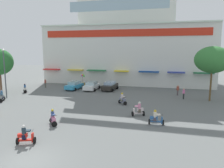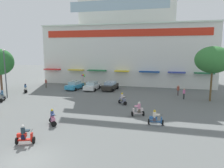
{
  "view_description": "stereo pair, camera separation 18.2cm",
  "coord_description": "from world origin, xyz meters",
  "px_view_note": "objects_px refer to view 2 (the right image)",
  "views": [
    {
      "loc": [
        8.4,
        -11.21,
        7.14
      ],
      "look_at": [
        1.48,
        15.93,
        2.66
      ],
      "focal_mm": 34.55,
      "sensor_mm": 36.0,
      "label": 1
    },
    {
      "loc": [
        8.58,
        -11.17,
        7.14
      ],
      "look_at": [
        1.48,
        15.93,
        2.66
      ],
      "focal_mm": 34.55,
      "sensor_mm": 36.0,
      "label": 2
    }
  ],
  "objects_px": {
    "parked_car_1": "(92,86)",
    "scooter_rider_2": "(122,100)",
    "pedestrian_1": "(184,93)",
    "pedestrian_0": "(178,90)",
    "scooter_rider_7": "(155,119)",
    "scooter_rider_1": "(25,136)",
    "scooter_rider_6": "(26,89)",
    "parked_car_2": "(110,86)",
    "parked_car_0": "(75,85)",
    "plaza_tree_1": "(213,60)",
    "scooter_rider_5": "(138,110)",
    "scooter_rider_3": "(2,97)",
    "pedestrian_2": "(46,83)",
    "scooter_rider_0": "(53,118)",
    "balloon_vendor_cart": "(83,81)",
    "plaza_tree_0": "(0,62)",
    "streetlamp_near": "(5,70)"
  },
  "relations": [
    {
      "from": "scooter_rider_0",
      "to": "pedestrian_2",
      "type": "height_order",
      "value": "pedestrian_2"
    },
    {
      "from": "scooter_rider_1",
      "to": "pedestrian_2",
      "type": "relative_size",
      "value": 0.91
    },
    {
      "from": "scooter_rider_7",
      "to": "pedestrian_1",
      "type": "relative_size",
      "value": 0.93
    },
    {
      "from": "plaza_tree_1",
      "to": "scooter_rider_5",
      "type": "bearing_deg",
      "value": -133.18
    },
    {
      "from": "parked_car_1",
      "to": "pedestrian_1",
      "type": "height_order",
      "value": "pedestrian_1"
    },
    {
      "from": "scooter_rider_5",
      "to": "pedestrian_0",
      "type": "relative_size",
      "value": 0.97
    },
    {
      "from": "scooter_rider_1",
      "to": "balloon_vendor_cart",
      "type": "height_order",
      "value": "balloon_vendor_cart"
    },
    {
      "from": "parked_car_0",
      "to": "scooter_rider_7",
      "type": "bearing_deg",
      "value": -44.79
    },
    {
      "from": "scooter_rider_6",
      "to": "pedestrian_1",
      "type": "xyz_separation_m",
      "value": [
        25.53,
        1.39,
        0.3
      ]
    },
    {
      "from": "plaza_tree_1",
      "to": "pedestrian_1",
      "type": "bearing_deg",
      "value": 175.5
    },
    {
      "from": "plaza_tree_0",
      "to": "parked_car_2",
      "type": "distance_m",
      "value": 18.94
    },
    {
      "from": "balloon_vendor_cart",
      "to": "streetlamp_near",
      "type": "bearing_deg",
      "value": -121.19
    },
    {
      "from": "scooter_rider_0",
      "to": "scooter_rider_3",
      "type": "height_order",
      "value": "scooter_rider_3"
    },
    {
      "from": "parked_car_0",
      "to": "parked_car_1",
      "type": "relative_size",
      "value": 0.97
    },
    {
      "from": "scooter_rider_3",
      "to": "balloon_vendor_cart",
      "type": "distance_m",
      "value": 15.55
    },
    {
      "from": "pedestrian_0",
      "to": "pedestrian_1",
      "type": "height_order",
      "value": "pedestrian_0"
    },
    {
      "from": "parked_car_0",
      "to": "scooter_rider_6",
      "type": "height_order",
      "value": "parked_car_0"
    },
    {
      "from": "scooter_rider_7",
      "to": "scooter_rider_6",
      "type": "bearing_deg",
      "value": 154.45
    },
    {
      "from": "parked_car_1",
      "to": "parked_car_2",
      "type": "bearing_deg",
      "value": 11.91
    },
    {
      "from": "scooter_rider_1",
      "to": "scooter_rider_3",
      "type": "xyz_separation_m",
      "value": [
        -11.82,
        11.08,
        0.02
      ]
    },
    {
      "from": "scooter_rider_0",
      "to": "scooter_rider_7",
      "type": "bearing_deg",
      "value": 14.51
    },
    {
      "from": "scooter_rider_5",
      "to": "pedestrian_2",
      "type": "distance_m",
      "value": 23.49
    },
    {
      "from": "pedestrian_1",
      "to": "plaza_tree_1",
      "type": "bearing_deg",
      "value": -4.5
    },
    {
      "from": "scooter_rider_0",
      "to": "scooter_rider_2",
      "type": "height_order",
      "value": "scooter_rider_2"
    },
    {
      "from": "scooter_rider_6",
      "to": "parked_car_2",
      "type": "bearing_deg",
      "value": 22.66
    },
    {
      "from": "scooter_rider_0",
      "to": "scooter_rider_2",
      "type": "distance_m",
      "value": 10.51
    },
    {
      "from": "scooter_rider_3",
      "to": "scooter_rider_0",
      "type": "bearing_deg",
      "value": -29.87
    },
    {
      "from": "scooter_rider_2",
      "to": "scooter_rider_5",
      "type": "xyz_separation_m",
      "value": [
        2.68,
        -4.51,
        0.01
      ]
    },
    {
      "from": "parked_car_2",
      "to": "scooter_rider_2",
      "type": "bearing_deg",
      "value": -65.79
    },
    {
      "from": "scooter_rider_5",
      "to": "scooter_rider_3",
      "type": "bearing_deg",
      "value": 174.34
    },
    {
      "from": "scooter_rider_6",
      "to": "scooter_rider_7",
      "type": "relative_size",
      "value": 0.99
    },
    {
      "from": "scooter_rider_1",
      "to": "scooter_rider_6",
      "type": "height_order",
      "value": "scooter_rider_1"
    },
    {
      "from": "scooter_rider_6",
      "to": "pedestrian_0",
      "type": "distance_m",
      "value": 25.11
    },
    {
      "from": "parked_car_2",
      "to": "pedestrian_2",
      "type": "relative_size",
      "value": 2.69
    },
    {
      "from": "streetlamp_near",
      "to": "scooter_rider_3",
      "type": "bearing_deg",
      "value": -64.38
    },
    {
      "from": "parked_car_0",
      "to": "pedestrian_2",
      "type": "bearing_deg",
      "value": 175.64
    },
    {
      "from": "scooter_rider_1",
      "to": "pedestrian_2",
      "type": "height_order",
      "value": "pedestrian_2"
    },
    {
      "from": "plaza_tree_0",
      "to": "scooter_rider_6",
      "type": "height_order",
      "value": "plaza_tree_0"
    },
    {
      "from": "parked_car_2",
      "to": "scooter_rider_6",
      "type": "xyz_separation_m",
      "value": [
        -13.31,
        -5.56,
        -0.15
      ]
    },
    {
      "from": "parked_car_2",
      "to": "pedestrian_2",
      "type": "distance_m",
      "value": 12.51
    },
    {
      "from": "scooter_rider_1",
      "to": "scooter_rider_2",
      "type": "distance_m",
      "value": 14.48
    },
    {
      "from": "parked_car_1",
      "to": "pedestrian_1",
      "type": "distance_m",
      "value": 15.8
    },
    {
      "from": "plaza_tree_1",
      "to": "pedestrian_1",
      "type": "distance_m",
      "value": 5.98
    },
    {
      "from": "parked_car_1",
      "to": "balloon_vendor_cart",
      "type": "xyz_separation_m",
      "value": [
        -2.87,
        2.94,
        0.27
      ]
    },
    {
      "from": "parked_car_0",
      "to": "scooter_rider_0",
      "type": "distance_m",
      "value": 18.5
    },
    {
      "from": "parked_car_2",
      "to": "scooter_rider_7",
      "type": "xyz_separation_m",
      "value": [
        8.87,
        -16.16,
        -0.16
      ]
    },
    {
      "from": "scooter_rider_2",
      "to": "scooter_rider_3",
      "type": "relative_size",
      "value": 1.01
    },
    {
      "from": "pedestrian_1",
      "to": "scooter_rider_2",
      "type": "bearing_deg",
      "value": -147.26
    },
    {
      "from": "parked_car_0",
      "to": "plaza_tree_1",
      "type": "bearing_deg",
      "value": -8.8
    },
    {
      "from": "parked_car_1",
      "to": "scooter_rider_2",
      "type": "relative_size",
      "value": 2.84
    }
  ]
}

